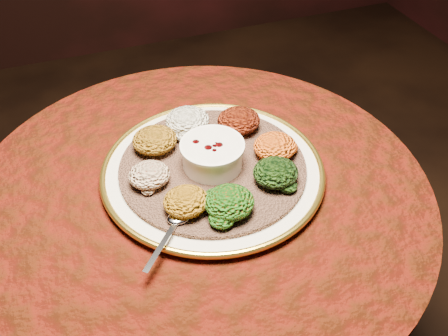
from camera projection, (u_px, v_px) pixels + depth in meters
name	position (u px, v px, depth m)	size (l,w,h in m)	color
table	(202.00, 241.00, 1.15)	(0.96, 0.96, 0.73)	black
platter	(213.00, 170.00, 1.05)	(0.48, 0.48, 0.02)	white
injera	(213.00, 166.00, 1.04)	(0.39, 0.39, 0.01)	#8B5B45
stew_bowl	(212.00, 153.00, 1.02)	(0.13, 0.13, 0.05)	white
spoon	(176.00, 222.00, 0.91)	(0.11, 0.12, 0.01)	silver
portion_ayib	(187.00, 120.00, 1.11)	(0.10, 0.09, 0.05)	white
portion_kitfo	(239.00, 120.00, 1.11)	(0.10, 0.09, 0.05)	black
portion_tikil	(275.00, 146.00, 1.05)	(0.09, 0.09, 0.04)	#BB660F
portion_gomen	(276.00, 172.00, 0.99)	(0.09, 0.09, 0.04)	black
portion_mixveg	(229.00, 202.00, 0.93)	(0.09, 0.09, 0.05)	#A1350A
portion_kik	(186.00, 201.00, 0.93)	(0.09, 0.08, 0.04)	#9E660E
portion_timatim	(149.00, 175.00, 0.99)	(0.08, 0.08, 0.04)	maroon
portion_shiro	(155.00, 140.00, 1.06)	(0.10, 0.09, 0.05)	#935D11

